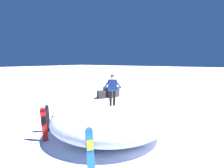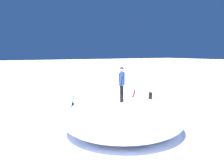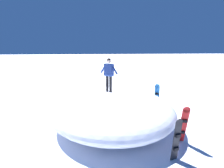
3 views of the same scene
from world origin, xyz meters
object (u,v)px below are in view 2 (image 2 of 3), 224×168
object	(u,v)px
snowboarder_standing	(122,81)
backpack_near	(180,116)
snowboard_tertiary_upright	(72,107)
snowboard_secondary_upright	(150,104)
snowboard_primary_upright	(132,102)

from	to	relation	value
snowboarder_standing	backpack_near	bearing A→B (deg)	95.46
snowboard_tertiary_upright	snowboard_secondary_upright	bearing A→B (deg)	72.37
snowboarder_standing	snowboard_secondary_upright	xyz separation A→B (m)	(-1.79, 3.30, -1.83)
snowboard_primary_upright	backpack_near	distance (m)	3.05
snowboard_primary_upright	snowboard_tertiary_upright	size ratio (longest dim) A/B	1.01
snowboarder_standing	backpack_near	xyz separation A→B (m)	(-0.43, 4.51, -2.45)
snowboarder_standing	snowboard_primary_upright	world-z (taller)	snowboarder_standing
snowboard_secondary_upright	snowboard_tertiary_upright	size ratio (longest dim) A/B	0.95
snowboarder_standing	snowboard_secondary_upright	world-z (taller)	snowboarder_standing
snowboard_primary_upright	backpack_near	bearing A→B (deg)	43.57
snowboard_primary_upright	snowboard_secondary_upright	size ratio (longest dim) A/B	1.07
snowboard_tertiary_upright	backpack_near	xyz separation A→B (m)	(2.82, 5.81, -0.67)
snowboarder_standing	snowboard_primary_upright	size ratio (longest dim) A/B	1.01
snowboard_tertiary_upright	backpack_near	bearing A→B (deg)	64.14
snowboard_primary_upright	backpack_near	size ratio (longest dim) A/B	2.50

